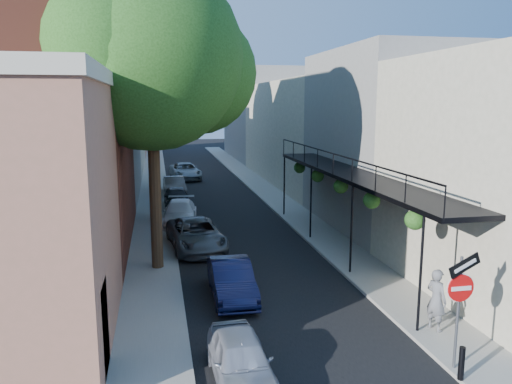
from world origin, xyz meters
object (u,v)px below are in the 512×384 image
parked_car_d (180,213)px  parked_car_g (185,171)px  parked_car_f (175,186)px  parked_car_e (177,197)px  oak_mid (160,90)px  parked_car_a (241,360)px  oak_far (159,75)px  sign_post (460,293)px  parked_car_b (232,280)px  bollard (461,363)px  pedestrian (436,300)px  oak_near (163,62)px  parked_car_c (196,235)px

parked_car_d → parked_car_g: bearing=91.1°
parked_car_f → parked_car_e: bearing=-93.8°
oak_mid → parked_car_e: (0.82, 3.36, -6.41)m
parked_car_a → parked_car_d: size_ratio=0.79×
parked_car_a → oak_far: bearing=91.9°
sign_post → parked_car_a: 5.35m
parked_car_b → parked_car_d: same height
oak_far → parked_car_f: (0.79, -1.31, -7.62)m
parked_car_b → parked_car_a: bearing=-95.6°
parked_car_e → parked_car_g: bearing=83.8°
bollard → pedestrian: (0.80, 2.46, 0.48)m
parked_car_a → parked_car_b: (0.55, 5.13, 0.05)m
oak_far → parked_car_d: size_ratio=2.80×
bollard → parked_car_a: parked_car_a is taller
parked_car_e → parked_car_f: bearing=89.3°
oak_mid → parked_car_f: bearing=83.7°
sign_post → parked_car_d: size_ratio=0.70×
oak_far → parked_car_d: oak_far is taller
oak_mid → oak_far: bearing=89.6°
oak_near → oak_mid: oak_near is taller
parked_car_c → parked_car_g: parked_car_g is taller
oak_mid → parked_car_d: 6.56m
sign_post → oak_far: size_ratio=0.25×
parked_car_f → pedestrian: size_ratio=2.18×
parked_car_c → oak_mid: bearing=96.9°
oak_near → oak_far: size_ratio=0.96×
sign_post → bollard: (-0.16, -0.47, -1.52)m
parked_car_f → pedestrian: bearing=-77.9°
bollard → parked_car_e: (-5.60, 21.09, 0.12)m
parked_car_c → parked_car_e: parked_car_c is taller
oak_far → parked_car_b: 22.04m
sign_post → pedestrian: bearing=72.0°
parked_car_f → parked_car_a: bearing=-91.9°
oak_near → parked_car_f: 17.30m
parked_car_e → parked_car_g: (1.20, 11.65, 0.04)m
bollard → oak_mid: oak_mid is taller
parked_car_f → parked_car_c: bearing=-91.4°
sign_post → oak_mid: 19.14m
pedestrian → parked_car_g: bearing=-8.9°
sign_post → pedestrian: size_ratio=1.69×
bollard → parked_car_e: size_ratio=0.21×
sign_post → parked_car_e: sign_post is taller
parked_car_g → sign_post: bearing=-87.7°
parked_car_a → parked_car_b: parked_car_b is taller
oak_near → parked_car_f: oak_near is taller
parked_car_e → parked_car_f: (0.03, 4.36, -0.01)m
parked_car_c → parked_car_f: bearing=86.0°
sign_post → parked_car_e: (-5.76, 20.62, -1.39)m
oak_mid → parked_car_f: (0.85, 7.73, -6.42)m
parked_car_b → parked_car_d: (-1.20, 10.59, -0.00)m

